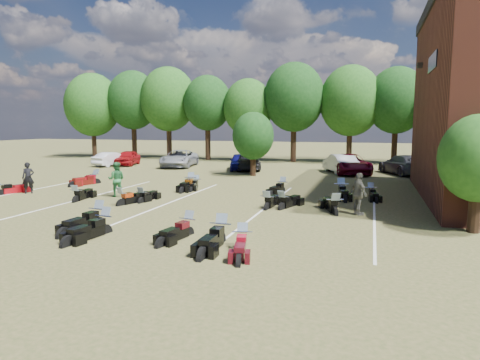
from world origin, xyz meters
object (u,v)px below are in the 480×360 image
at_px(car_0, 128,158).
at_px(motorcycle_14, 94,184).
at_px(car_4, 240,162).
at_px(person_black, 28,178).
at_px(motorcycle_7, 1,195).
at_px(person_green, 116,179).
at_px(motorcycle_3, 98,226).
at_px(person_grey, 359,194).

distance_m(car_0, motorcycle_14, 13.35).
height_order(car_4, motorcycle_14, car_4).
bearing_deg(motorcycle_14, car_4, 75.98).
xyz_separation_m(car_0, person_black, (3.87, -16.80, 0.18)).
distance_m(car_0, motorcycle_7, 17.97).
xyz_separation_m(person_green, motorcycle_3, (3.21, -6.26, -0.96)).
bearing_deg(car_0, motorcycle_7, -96.19).
bearing_deg(motorcycle_14, car_0, 128.99).
bearing_deg(car_4, person_green, -116.02).
bearing_deg(person_black, car_0, 67.11).
distance_m(person_black, motorcycle_3, 10.49).
height_order(car_4, person_green, person_green).
height_order(person_black, person_green, person_green).
distance_m(car_4, motorcycle_3, 21.57).
xyz_separation_m(car_0, person_grey, (22.35, -17.31, 0.22)).
xyz_separation_m(motorcycle_3, motorcycle_7, (-9.83, 4.79, 0.00)).
xyz_separation_m(car_0, motorcycle_7, (2.79, -17.74, -0.72)).
xyz_separation_m(car_4, motorcycle_7, (-9.03, -16.76, -0.73)).
bearing_deg(car_0, car_4, -19.84).
bearing_deg(person_black, person_green, -30.41).
bearing_deg(car_0, motorcycle_14, -82.86).
bearing_deg(motorcycle_3, person_black, 150.89).
height_order(person_grey, motorcycle_14, person_grey).
height_order(person_black, motorcycle_7, person_black).
bearing_deg(car_4, person_black, -133.71).
height_order(car_0, person_green, person_green).
bearing_deg(car_4, car_0, 158.22).
height_order(car_0, motorcycle_7, car_0).
distance_m(person_green, motorcycle_14, 5.94).
bearing_deg(person_grey, person_green, 50.02).
bearing_deg(car_0, person_green, -75.09).
height_order(car_4, motorcycle_3, car_4).
relative_size(car_4, motorcycle_3, 1.70).
relative_size(person_green, person_grey, 1.02).
relative_size(person_black, motorcycle_7, 0.83).
bearing_deg(motorcycle_7, motorcycle_14, -95.10).
bearing_deg(person_black, person_grey, -37.47).
relative_size(car_0, motorcycle_3, 1.68).
xyz_separation_m(car_4, motorcycle_14, (-6.76, -11.37, -0.73)).
xyz_separation_m(car_0, motorcycle_14, (5.05, -12.34, -0.72)).
xyz_separation_m(car_4, person_green, (-2.41, -15.29, 0.23)).
bearing_deg(person_grey, car_0, 16.87).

